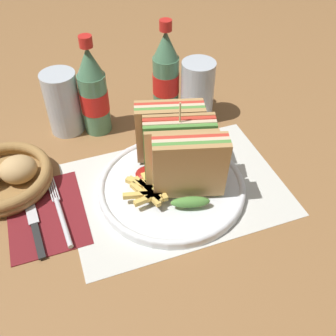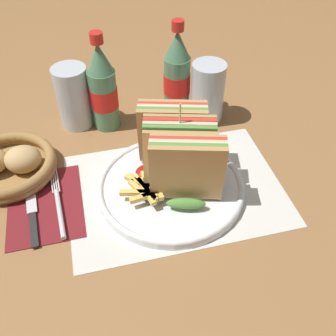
% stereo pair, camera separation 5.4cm
% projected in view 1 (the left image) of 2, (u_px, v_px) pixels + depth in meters
% --- Properties ---
extents(ground_plane, '(4.00, 4.00, 0.00)m').
position_uv_depth(ground_plane, '(159.00, 199.00, 0.73)').
color(ground_plane, olive).
extents(placemat, '(0.40, 0.29, 0.00)m').
position_uv_depth(placemat, '(176.00, 188.00, 0.75)').
color(placemat, silver).
rests_on(placemat, ground_plane).
extents(plate_main, '(0.28, 0.28, 0.02)m').
position_uv_depth(plate_main, '(172.00, 186.00, 0.74)').
color(plate_main, white).
rests_on(plate_main, ground_plane).
extents(club_sandwich, '(0.14, 0.20, 0.17)m').
position_uv_depth(club_sandwich, '(179.00, 151.00, 0.71)').
color(club_sandwich, tan).
rests_on(club_sandwich, plate_main).
extents(fries_pile, '(0.09, 0.09, 0.02)m').
position_uv_depth(fries_pile, '(149.00, 189.00, 0.71)').
color(fries_pile, '#E0B756').
rests_on(fries_pile, plate_main).
extents(ketchup_blob, '(0.05, 0.04, 0.02)m').
position_uv_depth(ketchup_blob, '(147.00, 173.00, 0.74)').
color(ketchup_blob, maroon).
rests_on(ketchup_blob, plate_main).
extents(napkin, '(0.13, 0.18, 0.00)m').
position_uv_depth(napkin, '(46.00, 214.00, 0.70)').
color(napkin, maroon).
rests_on(napkin, ground_plane).
extents(fork, '(0.02, 0.19, 0.01)m').
position_uv_depth(fork, '(61.00, 215.00, 0.69)').
color(fork, silver).
rests_on(fork, napkin).
extents(knife, '(0.03, 0.19, 0.00)m').
position_uv_depth(knife, '(33.00, 217.00, 0.69)').
color(knife, black).
rests_on(knife, napkin).
extents(coke_bottle_near, '(0.06, 0.06, 0.22)m').
position_uv_depth(coke_bottle_near, '(93.00, 93.00, 0.82)').
color(coke_bottle_near, '#4C7F5B').
rests_on(coke_bottle_near, ground_plane).
extents(coke_bottle_far, '(0.06, 0.06, 0.22)m').
position_uv_depth(coke_bottle_far, '(166.00, 75.00, 0.87)').
color(coke_bottle_far, '#4C7F5B').
rests_on(coke_bottle_far, ground_plane).
extents(glass_near, '(0.07, 0.07, 0.14)m').
position_uv_depth(glass_near, '(197.00, 95.00, 0.88)').
color(glass_near, silver).
rests_on(glass_near, ground_plane).
extents(glass_far, '(0.07, 0.07, 0.14)m').
position_uv_depth(glass_far, '(64.00, 106.00, 0.84)').
color(glass_far, silver).
rests_on(glass_far, ground_plane).
extents(bread_basket, '(0.18, 0.18, 0.06)m').
position_uv_depth(bread_basket, '(3.00, 177.00, 0.74)').
color(bread_basket, olive).
rests_on(bread_basket, ground_plane).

